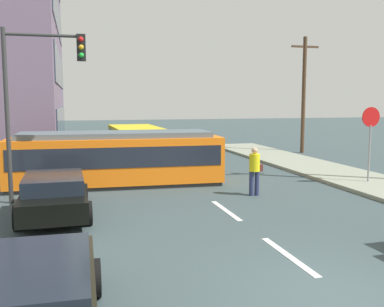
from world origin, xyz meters
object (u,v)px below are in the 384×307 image
(city_bus, at_px, (135,140))
(utility_pole_mid, at_px, (304,93))
(streetcar_tram, at_px, (116,158))
(parked_sedan_mid, at_px, (54,194))
(stop_sign, at_px, (370,129))
(traffic_light_mast, at_px, (37,83))
(parked_sedan_near, at_px, (28,302))
(pedestrian_crossing, at_px, (255,168))

(city_bus, bearing_deg, utility_pole_mid, -0.89)
(streetcar_tram, distance_m, utility_pole_mid, 14.79)
(parked_sedan_mid, bearing_deg, stop_sign, 8.45)
(streetcar_tram, distance_m, traffic_light_mast, 4.42)
(utility_pole_mid, bearing_deg, city_bus, 179.11)
(traffic_light_mast, bearing_deg, streetcar_tram, 40.93)
(city_bus, xyz_separation_m, traffic_light_mast, (-4.42, -10.20, 2.77))
(parked_sedan_near, distance_m, parked_sedan_mid, 6.95)
(streetcar_tram, distance_m, parked_sedan_near, 11.43)
(parked_sedan_mid, height_order, stop_sign, stop_sign)
(streetcar_tram, height_order, stop_sign, stop_sign)
(streetcar_tram, relative_size, parked_sedan_mid, 1.89)
(streetcar_tram, height_order, city_bus, streetcar_tram)
(streetcar_tram, distance_m, stop_sign, 9.87)
(traffic_light_mast, bearing_deg, stop_sign, -1.23)
(parked_sedan_near, height_order, stop_sign, stop_sign)
(traffic_light_mast, relative_size, utility_pole_mid, 0.77)
(city_bus, bearing_deg, parked_sedan_mid, -107.88)
(parked_sedan_mid, xyz_separation_m, stop_sign, (11.61, 1.73, 1.57))
(parked_sedan_near, xyz_separation_m, traffic_light_mast, (-0.46, 8.94, 3.18))
(stop_sign, xyz_separation_m, traffic_light_mast, (-12.10, 0.26, 1.61))
(stop_sign, bearing_deg, traffic_light_mast, 178.77)
(parked_sedan_near, distance_m, stop_sign, 14.60)
(streetcar_tram, bearing_deg, city_bus, 77.24)
(traffic_light_mast, bearing_deg, parked_sedan_near, -87.05)
(utility_pole_mid, bearing_deg, parked_sedan_mid, -140.21)
(pedestrian_crossing, bearing_deg, parked_sedan_near, -129.44)
(parked_sedan_mid, distance_m, utility_pole_mid, 19.05)
(parked_sedan_mid, bearing_deg, parked_sedan_near, -90.23)
(city_bus, bearing_deg, stop_sign, -53.73)
(parked_sedan_near, height_order, parked_sedan_mid, same)
(stop_sign, distance_m, traffic_light_mast, 12.21)
(stop_sign, bearing_deg, city_bus, 126.27)
(parked_sedan_mid, bearing_deg, utility_pole_mid, 39.79)
(streetcar_tram, bearing_deg, stop_sign, -15.00)
(city_bus, bearing_deg, parked_sedan_near, -101.69)
(pedestrian_crossing, height_order, parked_sedan_mid, pedestrian_crossing)
(streetcar_tram, xyz_separation_m, traffic_light_mast, (-2.63, -2.28, 2.73))
(streetcar_tram, xyz_separation_m, parked_sedan_near, (-2.17, -11.21, -0.45))
(city_bus, relative_size, pedestrian_crossing, 3.27)
(parked_sedan_near, distance_m, traffic_light_mast, 9.50)
(streetcar_tram, height_order, parked_sedan_mid, streetcar_tram)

